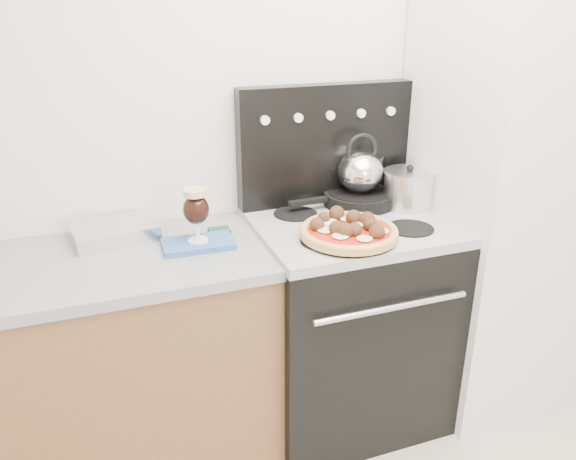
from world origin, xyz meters
name	(u,v)px	position (x,y,z in m)	size (l,w,h in m)	color
room_shell	(491,225)	(0.00, 0.29, 1.25)	(3.52, 3.01, 2.52)	beige
base_cabinet	(75,378)	(-1.02, 1.20, 0.43)	(1.45, 0.60, 0.86)	brown
countertop	(56,270)	(-1.02, 1.20, 0.88)	(1.48, 0.63, 0.04)	gray
stove_body	(346,325)	(0.08, 1.18, 0.44)	(0.76, 0.65, 0.88)	black
cooktop	(351,226)	(0.08, 1.18, 0.90)	(0.76, 0.65, 0.04)	#ADADB2
backguard	(325,144)	(0.08, 1.45, 1.17)	(0.76, 0.08, 0.50)	black
fridge	(500,197)	(0.78, 1.15, 0.95)	(0.64, 0.68, 1.90)	silver
foil_sheet	(114,232)	(-0.81, 1.36, 0.93)	(0.30, 0.22, 0.06)	white
oven_mitt	(198,244)	(-0.53, 1.18, 0.91)	(0.26, 0.15, 0.02)	#3260AC
beer_glass	(196,215)	(-0.53, 1.18, 1.02)	(0.09, 0.09, 0.20)	black
pizza_pan	(349,237)	(-0.01, 1.02, 0.93)	(0.34, 0.34, 0.01)	black
pizza	(349,230)	(-0.01, 1.02, 0.96)	(0.36, 0.36, 0.05)	tan
skillet	(359,198)	(0.20, 1.35, 0.95)	(0.30, 0.30, 0.05)	black
tea_kettle	(361,168)	(0.20, 1.35, 1.08)	(0.19, 0.19, 0.21)	silver
stock_pot	(408,190)	(0.38, 1.25, 0.99)	(0.21, 0.21, 0.15)	silver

